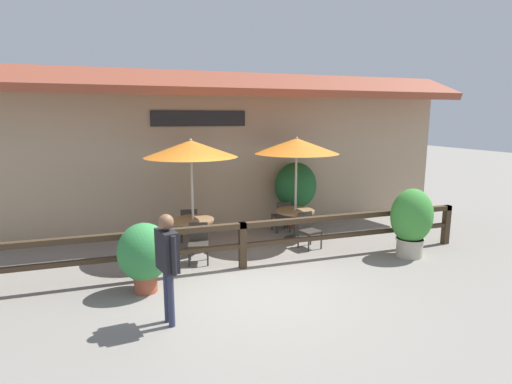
% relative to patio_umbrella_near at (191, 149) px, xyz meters
% --- Properties ---
extents(ground_plane, '(60.00, 60.00, 0.00)m').
position_rel_patio_umbrella_near_xyz_m(ground_plane, '(0.77, -2.43, -2.34)').
color(ground_plane, gray).
extents(building_facade, '(14.28, 1.49, 4.23)m').
position_rel_patio_umbrella_near_xyz_m(building_facade, '(0.77, 1.67, -0.18)').
color(building_facade, tan).
rests_on(building_facade, ground).
extents(patio_railing, '(10.40, 0.14, 0.95)m').
position_rel_patio_umbrella_near_xyz_m(patio_railing, '(0.77, -1.38, -1.65)').
color(patio_railing, '#3D2D1E').
rests_on(patio_railing, ground).
extents(patio_umbrella_near, '(2.07, 2.07, 2.57)m').
position_rel_patio_umbrella_near_xyz_m(patio_umbrella_near, '(0.00, 0.00, 0.00)').
color(patio_umbrella_near, '#B7B2A8').
rests_on(patio_umbrella_near, ground).
extents(dining_table_near, '(0.96, 0.96, 0.75)m').
position_rel_patio_umbrella_near_xyz_m(dining_table_near, '(0.00, 0.00, -1.75)').
color(dining_table_near, olive).
rests_on(dining_table_near, ground).
extents(chair_near_streetside, '(0.50, 0.50, 0.83)m').
position_rel_patio_umbrella_near_xyz_m(chair_near_streetside, '(-0.02, -0.76, -1.88)').
color(chair_near_streetside, '#332D28').
rests_on(chair_near_streetside, ground).
extents(chair_near_wallside, '(0.47, 0.47, 0.83)m').
position_rel_patio_umbrella_near_xyz_m(chair_near_wallside, '(0.02, 0.76, -1.88)').
color(chair_near_wallside, '#332D28').
rests_on(chair_near_wallside, ground).
extents(patio_umbrella_middle, '(2.07, 2.07, 2.57)m').
position_rel_patio_umbrella_near_xyz_m(patio_umbrella_middle, '(2.58, 0.11, 0.00)').
color(patio_umbrella_middle, '#B7B2A8').
rests_on(patio_umbrella_middle, ground).
extents(dining_table_middle, '(0.96, 0.96, 0.75)m').
position_rel_patio_umbrella_near_xyz_m(dining_table_middle, '(2.58, 0.11, -1.75)').
color(dining_table_middle, olive).
rests_on(dining_table_middle, ground).
extents(chair_middle_streetside, '(0.51, 0.51, 0.83)m').
position_rel_patio_umbrella_near_xyz_m(chair_middle_streetside, '(2.60, -0.61, -1.88)').
color(chair_middle_streetside, '#332D28').
rests_on(chair_middle_streetside, ground).
extents(chair_middle_wallside, '(0.42, 0.42, 0.83)m').
position_rel_patio_umbrella_near_xyz_m(chair_middle_wallside, '(2.51, 0.83, -1.88)').
color(chair_middle_wallside, '#332D28').
rests_on(chair_middle_wallside, ground).
extents(potted_plant_entrance_palm, '(0.91, 0.82, 1.24)m').
position_rel_patio_umbrella_near_xyz_m(potted_plant_entrance_palm, '(-1.17, -1.93, -1.65)').
color(potted_plant_entrance_palm, '#9E4C33').
rests_on(potted_plant_entrance_palm, ground).
extents(potted_plant_corner_fern, '(0.93, 0.83, 1.52)m').
position_rel_patio_umbrella_near_xyz_m(potted_plant_corner_fern, '(4.47, -1.86, -1.52)').
color(potted_plant_corner_fern, '#B7AD99').
rests_on(potted_plant_corner_fern, ground).
extents(potted_plant_tall_tropical, '(1.16, 1.04, 1.82)m').
position_rel_patio_umbrella_near_xyz_m(potted_plant_tall_tropical, '(3.03, 1.12, -1.20)').
color(potted_plant_tall_tropical, '#9E4C33').
rests_on(potted_plant_tall_tropical, ground).
extents(pedestrian, '(0.32, 0.57, 1.68)m').
position_rel_patio_umbrella_near_xyz_m(pedestrian, '(-0.89, -3.20, -1.27)').
color(pedestrian, '#2D334C').
rests_on(pedestrian, ground).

